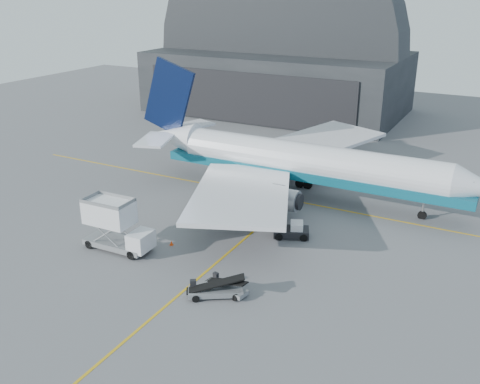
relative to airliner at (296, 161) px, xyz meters
The scene contains 9 objects.
ground 22.34m from the airliner, 89.58° to the right, with size 200.00×200.00×0.00m, color #565659.
taxi_lines 10.25m from the airliner, 88.99° to the right, with size 80.00×42.12×0.02m.
hangar 48.55m from the airliner, 116.89° to the left, with size 50.00×28.30×28.00m.
airliner is the anchor object (origin of this frame).
catering_truck 24.26m from the airliner, 114.82° to the right, with size 7.33×2.97×4.99m.
pushback_tug 12.57m from the airliner, 68.74° to the right, with size 4.15×3.29×1.69m.
belt_loader_a 25.40m from the airliner, 83.12° to the right, with size 4.78×3.81×1.89m.
belt_loader_b 24.45m from the airliner, 81.67° to the right, with size 4.26×2.02×1.59m.
traffic_cone 20.08m from the airliner, 107.11° to the right, with size 0.36×0.36×0.51m.
Camera 1 is at (23.12, -36.67, 24.92)m, focal length 40.00 mm.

